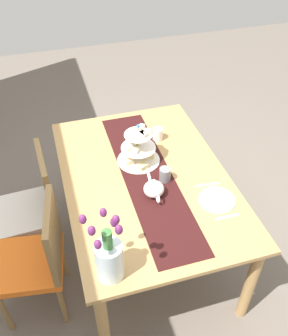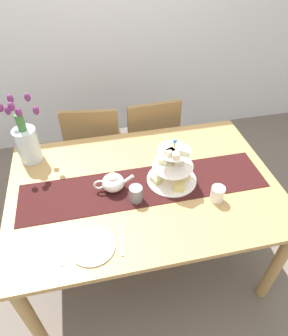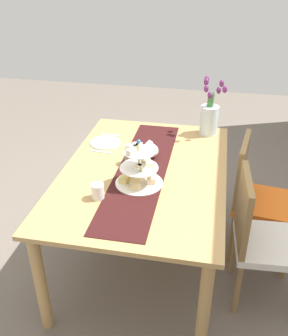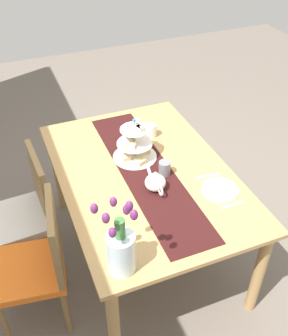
{
  "view_description": "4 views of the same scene",
  "coord_description": "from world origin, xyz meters",
  "px_view_note": "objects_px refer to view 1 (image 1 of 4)",
  "views": [
    {
      "loc": [
        -1.77,
        0.53,
        2.45
      ],
      "look_at": [
        -0.02,
        0.02,
        0.85
      ],
      "focal_mm": 39.95,
      "sensor_mm": 36.0,
      "label": 1
    },
    {
      "loc": [
        -0.27,
        -1.23,
        2.03
      ],
      "look_at": [
        0.01,
        0.06,
        0.83
      ],
      "focal_mm": 31.97,
      "sensor_mm": 36.0,
      "label": 2
    },
    {
      "loc": [
        2.17,
        0.42,
        2.06
      ],
      "look_at": [
        0.08,
        0.01,
        0.82
      ],
      "focal_mm": 41.06,
      "sensor_mm": 36.0,
      "label": 3
    },
    {
      "loc": [
        -1.85,
        0.74,
        2.37
      ],
      "look_at": [
        -0.03,
        0.01,
        0.82
      ],
      "focal_mm": 42.06,
      "sensor_mm": 36.0,
      "label": 4
    }
  ],
  "objects_px": {
    "dining_table": "(145,187)",
    "mug_grey": "(165,174)",
    "tulip_vase": "(109,257)",
    "mug_white_text": "(158,134)",
    "chair_right": "(34,204)",
    "knife_left": "(208,185)",
    "fork_left": "(227,217)",
    "dinner_plate_left": "(217,200)",
    "chair_left": "(39,256)",
    "teapot": "(154,188)",
    "tiered_cake_stand": "(139,150)"
  },
  "relations": [
    {
      "from": "teapot",
      "to": "knife_left",
      "type": "bearing_deg",
      "value": -91.82
    },
    {
      "from": "chair_right",
      "to": "knife_left",
      "type": "height_order",
      "value": "chair_right"
    },
    {
      "from": "teapot",
      "to": "tulip_vase",
      "type": "bearing_deg",
      "value": 141.2
    },
    {
      "from": "fork_left",
      "to": "knife_left",
      "type": "xyz_separation_m",
      "value": [
        0.29,
        0.0,
        0.0
      ]
    },
    {
      "from": "chair_right",
      "to": "knife_left",
      "type": "distance_m",
      "value": 1.23
    },
    {
      "from": "tiered_cake_stand",
      "to": "mug_white_text",
      "type": "xyz_separation_m",
      "value": [
        0.2,
        -0.2,
        -0.05
      ]
    },
    {
      "from": "mug_grey",
      "to": "dinner_plate_left",
      "type": "bearing_deg",
      "value": -136.65
    },
    {
      "from": "tiered_cake_stand",
      "to": "dining_table",
      "type": "bearing_deg",
      "value": 179.13
    },
    {
      "from": "dining_table",
      "to": "fork_left",
      "type": "height_order",
      "value": "fork_left"
    },
    {
      "from": "fork_left",
      "to": "mug_grey",
      "type": "height_order",
      "value": "mug_grey"
    },
    {
      "from": "fork_left",
      "to": "knife_left",
      "type": "distance_m",
      "value": 0.29
    },
    {
      "from": "chair_left",
      "to": "dinner_plate_left",
      "type": "height_order",
      "value": "chair_left"
    },
    {
      "from": "dining_table",
      "to": "mug_white_text",
      "type": "distance_m",
      "value": 0.45
    },
    {
      "from": "dinner_plate_left",
      "to": "chair_right",
      "type": "bearing_deg",
      "value": 63.83
    },
    {
      "from": "knife_left",
      "to": "chair_right",
      "type": "bearing_deg",
      "value": 70.02
    },
    {
      "from": "dining_table",
      "to": "mug_grey",
      "type": "bearing_deg",
      "value": -122.39
    },
    {
      "from": "tiered_cake_stand",
      "to": "dinner_plate_left",
      "type": "height_order",
      "value": "tiered_cake_stand"
    },
    {
      "from": "chair_left",
      "to": "knife_left",
      "type": "height_order",
      "value": "chair_left"
    },
    {
      "from": "chair_left",
      "to": "tiered_cake_stand",
      "type": "bearing_deg",
      "value": -61.29
    },
    {
      "from": "mug_grey",
      "to": "knife_left",
      "type": "bearing_deg",
      "value": -116.06
    },
    {
      "from": "chair_right",
      "to": "tiered_cake_stand",
      "type": "xyz_separation_m",
      "value": [
        -0.05,
        -0.77,
        0.35
      ]
    },
    {
      "from": "teapot",
      "to": "mug_grey",
      "type": "height_order",
      "value": "teapot"
    },
    {
      "from": "dining_table",
      "to": "chair_left",
      "type": "bearing_deg",
      "value": 108.08
    },
    {
      "from": "tiered_cake_stand",
      "to": "tulip_vase",
      "type": "bearing_deg",
      "value": 154.99
    },
    {
      "from": "knife_left",
      "to": "mug_white_text",
      "type": "relative_size",
      "value": 1.79
    },
    {
      "from": "mug_white_text",
      "to": "dining_table",
      "type": "bearing_deg",
      "value": 151.12
    },
    {
      "from": "dinner_plate_left",
      "to": "knife_left",
      "type": "xyz_separation_m",
      "value": [
        0.14,
        0.0,
        -0.0
      ]
    },
    {
      "from": "teapot",
      "to": "fork_left",
      "type": "relative_size",
      "value": 1.59
    },
    {
      "from": "tulip_vase",
      "to": "mug_white_text",
      "type": "relative_size",
      "value": 4.71
    },
    {
      "from": "tulip_vase",
      "to": "dinner_plate_left",
      "type": "height_order",
      "value": "tulip_vase"
    },
    {
      "from": "knife_left",
      "to": "mug_grey",
      "type": "relative_size",
      "value": 1.79
    },
    {
      "from": "fork_left",
      "to": "dinner_plate_left",
      "type": "bearing_deg",
      "value": 0.0
    },
    {
      "from": "chair_left",
      "to": "mug_grey",
      "type": "height_order",
      "value": "chair_left"
    },
    {
      "from": "knife_left",
      "to": "dinner_plate_left",
      "type": "bearing_deg",
      "value": 180.0
    },
    {
      "from": "dining_table",
      "to": "tulip_vase",
      "type": "distance_m",
      "value": 0.81
    },
    {
      "from": "chair_right",
      "to": "mug_white_text",
      "type": "relative_size",
      "value": 9.58
    },
    {
      "from": "dining_table",
      "to": "mug_grey",
      "type": "distance_m",
      "value": 0.2
    },
    {
      "from": "mug_grey",
      "to": "mug_white_text",
      "type": "bearing_deg",
      "value": -11.95
    },
    {
      "from": "dining_table",
      "to": "chair_left",
      "type": "xyz_separation_m",
      "value": [
        -0.25,
        0.77,
        -0.16
      ]
    },
    {
      "from": "chair_right",
      "to": "mug_white_text",
      "type": "height_order",
      "value": "chair_right"
    },
    {
      "from": "dining_table",
      "to": "fork_left",
      "type": "bearing_deg",
      "value": -142.95
    },
    {
      "from": "chair_left",
      "to": "knife_left",
      "type": "relative_size",
      "value": 5.35
    },
    {
      "from": "chair_left",
      "to": "fork_left",
      "type": "distance_m",
      "value": 1.19
    },
    {
      "from": "mug_white_text",
      "to": "tiered_cake_stand",
      "type": "bearing_deg",
      "value": 134.85
    },
    {
      "from": "dinner_plate_left",
      "to": "fork_left",
      "type": "bearing_deg",
      "value": 180.0
    },
    {
      "from": "dinner_plate_left",
      "to": "mug_grey",
      "type": "bearing_deg",
      "value": 43.35
    },
    {
      "from": "chair_right",
      "to": "mug_grey",
      "type": "bearing_deg",
      "value": -108.13
    },
    {
      "from": "dinner_plate_left",
      "to": "mug_grey",
      "type": "height_order",
      "value": "mug_grey"
    },
    {
      "from": "tulip_vase",
      "to": "fork_left",
      "type": "relative_size",
      "value": 2.98
    },
    {
      "from": "dining_table",
      "to": "tulip_vase",
      "type": "xyz_separation_m",
      "value": [
        -0.67,
        0.39,
        0.25
      ]
    }
  ]
}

